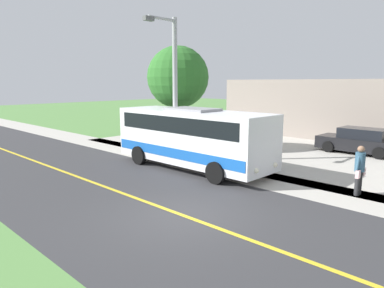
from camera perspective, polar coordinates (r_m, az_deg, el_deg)
ground_plane at (r=10.93m, az=-1.61°, el=-11.42°), size 120.00×120.00×0.00m
road_surface at (r=10.93m, az=-1.61°, el=-11.40°), size 8.00×100.00×0.01m
sidewalk at (r=14.85m, az=12.92°, el=-5.86°), size 2.40×100.00×0.01m
road_centre_line at (r=10.93m, az=-1.62°, el=-11.38°), size 0.16×100.00×0.00m
shuttle_bus_front at (r=16.34m, az=0.06°, el=1.39°), size 2.70×8.05×2.82m
pedestrian_with_bags at (r=13.86m, az=25.42°, el=-3.61°), size 0.72×0.34×1.79m
street_light_pole at (r=17.56m, az=-3.08°, el=9.71°), size 1.97×0.24×7.04m
parked_car_near at (r=22.11m, az=25.47°, el=0.38°), size 2.08×4.43×1.45m
tree_curbside at (r=20.98m, az=-2.29°, el=10.66°), size 3.61×3.61×6.08m
commercial_building at (r=30.03m, az=26.12°, el=5.31°), size 10.00×18.86×4.19m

